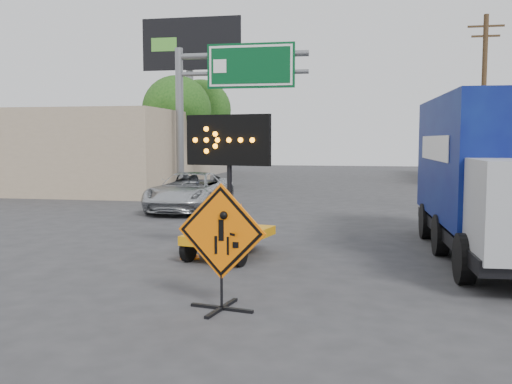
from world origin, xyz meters
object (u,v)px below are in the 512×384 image
(construction_sign, at_px, (221,244))
(box_truck, at_px, (493,184))
(pickup_truck, at_px, (190,191))
(arrow_board, at_px, (230,226))

(construction_sign, xyz_separation_m, box_truck, (4.87, 4.93, 0.59))
(construction_sign, height_order, box_truck, box_truck)
(pickup_truck, height_order, box_truck, box_truck)
(pickup_truck, bearing_deg, box_truck, -37.15)
(arrow_board, xyz_separation_m, pickup_truck, (-3.39, 7.91, 0.00))
(construction_sign, distance_m, pickup_truck, 12.46)
(arrow_board, xyz_separation_m, box_truck, (5.66, 1.11, 0.92))
(construction_sign, height_order, arrow_board, arrow_board)
(pickup_truck, bearing_deg, construction_sign, -70.61)
(pickup_truck, bearing_deg, arrow_board, -67.03)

